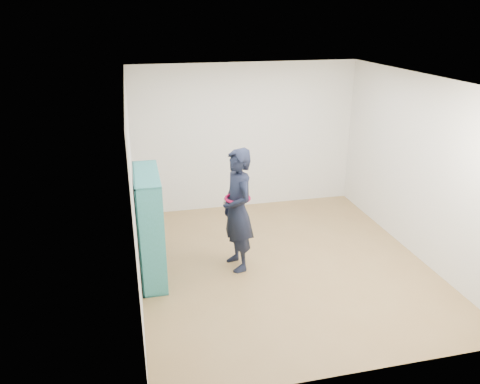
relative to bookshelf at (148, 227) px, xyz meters
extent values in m
plane|color=olive|center=(1.85, -0.11, -0.73)|extent=(4.50, 4.50, 0.00)
plane|color=white|center=(1.85, -0.11, 1.87)|extent=(4.50, 4.50, 0.00)
cube|color=silver|center=(-0.15, -0.11, 0.57)|extent=(0.02, 4.50, 2.60)
cube|color=silver|center=(3.85, -0.11, 0.57)|extent=(0.02, 4.50, 2.60)
cube|color=silver|center=(1.85, 2.14, 0.57)|extent=(4.00, 0.02, 2.60)
cube|color=silver|center=(1.85, -2.36, 0.57)|extent=(4.00, 0.02, 2.60)
cube|color=#287E72|center=(0.02, -0.54, 0.01)|extent=(0.32, 0.02, 1.48)
cube|color=#287E72|center=(0.02, 0.55, 0.01)|extent=(0.32, 0.02, 1.48)
cube|color=#287E72|center=(0.02, 0.01, -0.72)|extent=(0.32, 1.11, 0.02)
cube|color=#287E72|center=(0.02, 0.01, 0.74)|extent=(0.32, 1.11, 0.02)
cube|color=#287E72|center=(-0.13, 0.01, 0.01)|extent=(0.02, 1.11, 1.48)
cube|color=#287E72|center=(0.02, -0.17, 0.01)|extent=(0.30, 0.02, 1.43)
cube|color=#287E72|center=(0.02, 0.18, 0.01)|extent=(0.30, 0.02, 1.43)
cube|color=#287E72|center=(0.02, 0.01, -0.35)|extent=(0.30, 1.06, 0.02)
cube|color=#287E72|center=(0.02, 0.01, 0.01)|extent=(0.30, 1.06, 0.02)
cube|color=#287E72|center=(0.02, 0.01, 0.37)|extent=(0.30, 1.06, 0.02)
cube|color=beige|center=(0.04, -0.35, -0.67)|extent=(0.20, 0.13, 0.05)
cube|color=black|center=(0.05, -0.40, -0.21)|extent=(0.17, 0.15, 0.25)
cube|color=maroon|center=(0.05, -0.40, 0.16)|extent=(0.17, 0.15, 0.27)
cube|color=silver|center=(0.04, -0.35, 0.42)|extent=(0.20, 0.13, 0.08)
cube|color=navy|center=(0.05, -0.05, -0.57)|extent=(0.17, 0.15, 0.25)
cube|color=brown|center=(0.05, -0.05, -0.23)|extent=(0.17, 0.15, 0.21)
cube|color=#BFB28C|center=(0.04, 0.00, 0.06)|extent=(0.20, 0.13, 0.08)
cube|color=#26594C|center=(0.05, -0.05, 0.50)|extent=(0.17, 0.15, 0.25)
cube|color=beige|center=(0.05, 0.31, -0.58)|extent=(0.17, 0.15, 0.22)
cube|color=black|center=(0.04, 0.35, -0.30)|extent=(0.20, 0.13, 0.08)
cube|color=maroon|center=(0.05, 0.31, 0.15)|extent=(0.17, 0.15, 0.26)
cube|color=silver|center=(0.05, 0.31, 0.51)|extent=(0.17, 0.15, 0.27)
imported|color=black|center=(1.21, -0.03, 0.14)|extent=(0.52, 0.69, 1.73)
torus|color=maroon|center=(1.21, -0.03, 0.31)|extent=(0.41, 0.41, 0.04)
cube|color=silver|center=(1.05, 0.04, 0.25)|extent=(0.03, 0.10, 0.14)
cube|color=black|center=(1.05, 0.04, 0.25)|extent=(0.03, 0.10, 0.13)
camera|label=1|loc=(-0.09, -5.72, 2.67)|focal=35.00mm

